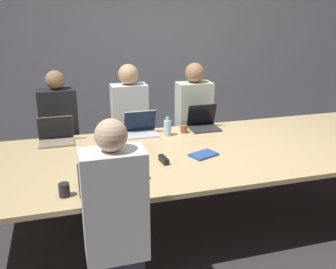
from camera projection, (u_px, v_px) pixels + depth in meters
The scene contains 18 objects.
ground_plane at pixel (206, 218), 3.75m from camera, with size 24.00×24.00×0.00m, color #383333.
curtain_wall at pixel (148, 51), 5.48m from camera, with size 12.00×0.06×2.80m.
conference_table at pixel (208, 154), 3.53m from camera, with size 4.37×1.55×0.74m.
laptop_far_left at pixel (56, 135), 3.68m from camera, with size 0.34×0.25×0.25m.
person_far_left at pixel (60, 136), 4.10m from camera, with size 0.40×0.24×1.39m.
laptop_far_midleft at pixel (141, 128), 3.91m from camera, with size 0.34×0.25×0.25m.
person_far_midleft at pixel (130, 127), 4.33m from camera, with size 0.40×0.24×1.41m.
cup_far_midleft at pixel (119, 132), 3.85m from camera, with size 0.08×0.08×0.10m.
bottle_far_midleft at pixel (167, 128), 3.87m from camera, with size 0.08×0.08×0.20m.
laptop_far_center at pixel (203, 122), 4.11m from camera, with size 0.32×0.26×0.26m.
person_far_center at pixel (194, 124), 4.45m from camera, with size 0.40×0.24×1.41m.
cup_far_center at pixel (184, 129), 3.97m from camera, with size 0.07×0.07×0.08m.
laptop_near_left at pixel (103, 182), 2.69m from camera, with size 0.34×0.24×0.24m.
person_near_left at pixel (116, 226), 2.40m from camera, with size 0.40×0.24×1.39m.
cup_near_left at pixel (64, 190), 2.62m from camera, with size 0.08×0.08×0.10m.
bottle_near_left at pixel (134, 169), 2.84m from camera, with size 0.08×0.08×0.23m.
stapler at pixel (164, 160), 3.21m from camera, with size 0.06×0.15×0.05m.
notebook at pixel (204, 155), 3.36m from camera, with size 0.28×0.23×0.02m.
Camera 1 is at (-1.28, -3.05, 2.00)m, focal length 40.00 mm.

